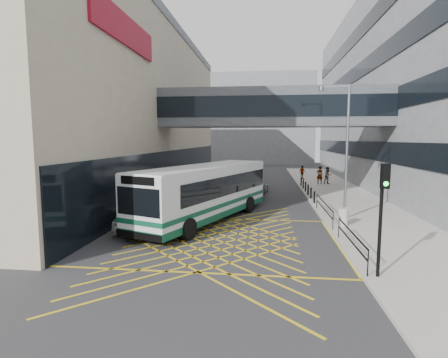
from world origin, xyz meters
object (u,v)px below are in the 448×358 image
(pedestrian_b, at_px, (328,176))
(pedestrian_a, at_px, (320,175))
(street_lamp, at_px, (344,144))
(car_white, at_px, (139,216))
(car_dark, at_px, (249,192))
(traffic_light, at_px, (382,204))
(bus, at_px, (207,191))
(litter_bin, at_px, (343,217))
(car_silver, at_px, (254,186))
(pedestrian_c, at_px, (302,172))

(pedestrian_b, bearing_deg, pedestrian_a, 163.52)
(street_lamp, bearing_deg, car_white, -156.95)
(car_white, distance_m, car_dark, 11.03)
(street_lamp, distance_m, pedestrian_a, 17.44)
(car_white, distance_m, traffic_light, 12.74)
(bus, height_order, litter_bin, bus)
(car_white, bearing_deg, car_silver, -114.47)
(litter_bin, distance_m, pedestrian_b, 18.94)
(litter_bin, height_order, pedestrian_a, pedestrian_a)
(bus, relative_size, car_dark, 2.54)
(car_dark, xyz_separation_m, pedestrian_c, (5.80, 15.57, 0.19))
(traffic_light, height_order, litter_bin, traffic_light)
(bus, xyz_separation_m, car_white, (-3.42, -2.55, -1.10))
(litter_bin, bearing_deg, pedestrian_c, 89.71)
(car_white, relative_size, car_dark, 0.94)
(pedestrian_a, relative_size, pedestrian_c, 1.22)
(bus, xyz_separation_m, car_silver, (2.54, 10.81, -1.08))
(car_white, height_order, litter_bin, car_white)
(pedestrian_b, bearing_deg, car_dark, -146.63)
(bus, relative_size, traffic_light, 3.06)
(bus, height_order, street_lamp, street_lamp)
(car_silver, height_order, traffic_light, traffic_light)
(traffic_light, distance_m, litter_bin, 7.91)
(street_lamp, distance_m, pedestrian_b, 17.59)
(bus, bearing_deg, traffic_light, -27.31)
(street_lamp, bearing_deg, traffic_light, -86.50)
(bus, relative_size, street_lamp, 1.54)
(traffic_light, distance_m, pedestrian_c, 31.13)
(pedestrian_c, bearing_deg, pedestrian_a, 145.76)
(car_silver, bearing_deg, pedestrian_b, -126.42)
(bus, height_order, pedestrian_c, bus)
(car_silver, xyz_separation_m, street_lamp, (5.70, -10.11, 3.97))
(car_white, distance_m, pedestrian_c, 27.53)
(car_white, distance_m, street_lamp, 12.75)
(car_white, relative_size, pedestrian_c, 2.87)
(street_lamp, bearing_deg, pedestrian_b, 90.40)
(car_dark, relative_size, pedestrian_a, 2.51)
(car_white, distance_m, car_silver, 14.63)
(traffic_light, height_order, street_lamp, street_lamp)
(traffic_light, bearing_deg, pedestrian_b, 81.24)
(car_silver, xyz_separation_m, pedestrian_c, (5.56, 11.64, 0.21))
(traffic_light, bearing_deg, pedestrian_a, 83.14)
(car_white, relative_size, pedestrian_a, 2.36)
(street_lamp, xyz_separation_m, litter_bin, (-0.26, -1.72, -4.07))
(litter_bin, bearing_deg, street_lamp, 81.33)
(car_white, bearing_deg, pedestrian_a, -122.88)
(litter_bin, height_order, pedestrian_b, pedestrian_b)
(car_silver, distance_m, traffic_light, 20.18)
(car_dark, distance_m, car_silver, 3.94)
(pedestrian_a, bearing_deg, car_silver, 35.64)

